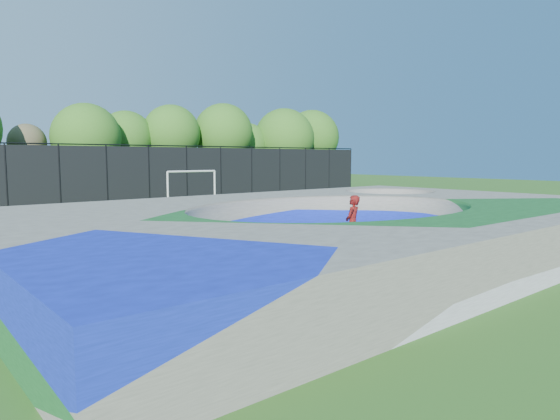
# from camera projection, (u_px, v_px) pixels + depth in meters

# --- Properties ---
(ground) EXTENTS (120.00, 120.00, 0.00)m
(ground) POSITION_uv_depth(u_px,v_px,m) (336.00, 248.00, 17.36)
(ground) COLOR #265417
(ground) RESTS_ON ground
(skate_deck) EXTENTS (22.00, 14.00, 1.50)m
(skate_deck) POSITION_uv_depth(u_px,v_px,m) (336.00, 227.00, 17.28)
(skate_deck) COLOR gray
(skate_deck) RESTS_ON ground
(skater) EXTENTS (0.81, 0.66, 1.90)m
(skater) POSITION_uv_depth(u_px,v_px,m) (353.00, 224.00, 16.59)
(skater) COLOR #B4140E
(skater) RESTS_ON ground
(skateboard) EXTENTS (0.79, 0.56, 0.05)m
(skateboard) POSITION_uv_depth(u_px,v_px,m) (352.00, 251.00, 16.69)
(skateboard) COLOR black
(skateboard) RESTS_ON ground
(soccer_goal) EXTENTS (3.53, 0.12, 2.34)m
(soccer_goal) POSITION_uv_depth(u_px,v_px,m) (192.00, 181.00, 31.86)
(soccer_goal) COLOR silver
(soccer_goal) RESTS_ON ground
(fence) EXTENTS (48.09, 0.09, 4.04)m
(fence) POSITION_uv_depth(u_px,v_px,m) (107.00, 173.00, 33.16)
(fence) COLOR black
(fence) RESTS_ON ground
(treeline) EXTENTS (54.65, 7.75, 8.19)m
(treeline) POSITION_uv_depth(u_px,v_px,m) (107.00, 134.00, 37.94)
(treeline) COLOR #4F3827
(treeline) RESTS_ON ground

